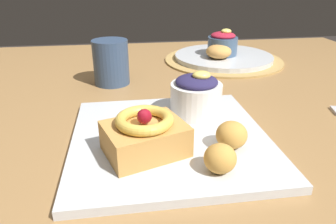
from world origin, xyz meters
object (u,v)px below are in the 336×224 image
(back_ramekin, at_px, (223,43))
(back_plate, at_px, (223,57))
(front_plate, at_px, (170,138))
(cake_slice, at_px, (145,135))
(berry_ramekin, at_px, (196,95))
(back_pastry, at_px, (219,52))
(coffee_mug, at_px, (111,62))
(fritter_front, at_px, (232,135))
(fritter_middle, at_px, (220,158))

(back_ramekin, bearing_deg, back_plate, -4.04)
(front_plate, distance_m, back_ramekin, 0.48)
(cake_slice, bearing_deg, berry_ramekin, 49.40)
(back_pastry, distance_m, coffee_mug, 0.30)
(fritter_front, xyz_separation_m, back_ramekin, (0.13, 0.47, 0.02))
(coffee_mug, bearing_deg, back_plate, 25.83)
(back_plate, relative_size, back_ramekin, 3.34)
(berry_ramekin, bearing_deg, fritter_front, -78.14)
(back_pastry, bearing_deg, fritter_middle, -106.49)
(front_plate, bearing_deg, back_pastry, 64.07)
(back_plate, height_order, coffee_mug, coffee_mug)
(fritter_front, bearing_deg, front_plate, 149.23)
(fritter_middle, distance_m, back_pastry, 0.51)
(berry_ramekin, relative_size, coffee_mug, 0.87)
(back_pastry, bearing_deg, back_ramekin, 58.73)
(cake_slice, relative_size, fritter_front, 2.84)
(cake_slice, bearing_deg, fritter_front, -1.90)
(front_plate, height_order, back_ramekin, back_ramekin)
(back_ramekin, bearing_deg, cake_slice, -118.14)
(cake_slice, distance_m, back_plate, 0.53)
(front_plate, height_order, berry_ramekin, berry_ramekin)
(fritter_front, bearing_deg, berry_ramekin, 101.86)
(fritter_front, bearing_deg, back_pastry, 75.50)
(back_plate, relative_size, back_pastry, 4.03)
(back_plate, height_order, back_ramekin, back_ramekin)
(back_plate, distance_m, coffee_mug, 0.34)
(back_pastry, bearing_deg, fritter_front, -104.50)
(front_plate, distance_m, fritter_middle, 0.11)
(fritter_front, relative_size, fritter_middle, 1.08)
(front_plate, xyz_separation_m, cake_slice, (-0.04, -0.04, 0.03))
(fritter_middle, distance_m, back_ramekin, 0.55)
(fritter_front, height_order, back_plate, fritter_front)
(berry_ramekin, relative_size, fritter_middle, 2.14)
(back_plate, bearing_deg, back_pastry, -127.03)
(berry_ramekin, distance_m, coffee_mug, 0.25)
(front_plate, relative_size, back_plate, 1.05)
(berry_ramekin, height_order, fritter_middle, berry_ramekin)
(back_plate, bearing_deg, berry_ramekin, -114.31)
(back_ramekin, bearing_deg, front_plate, -116.38)
(cake_slice, height_order, back_plate, cake_slice)
(cake_slice, distance_m, fritter_middle, 0.10)
(cake_slice, height_order, berry_ramekin, berry_ramekin)
(cake_slice, xyz_separation_m, back_plate, (0.25, 0.47, -0.03))
(berry_ramekin, height_order, back_plate, berry_ramekin)
(fritter_front, xyz_separation_m, back_pastry, (0.11, 0.44, 0.00))
(front_plate, bearing_deg, back_ramekin, 63.62)
(back_ramekin, xyz_separation_m, back_pastry, (-0.02, -0.03, -0.01))
(front_plate, distance_m, berry_ramekin, 0.09)
(back_ramekin, height_order, coffee_mug, coffee_mug)
(berry_ramekin, distance_m, fritter_middle, 0.16)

